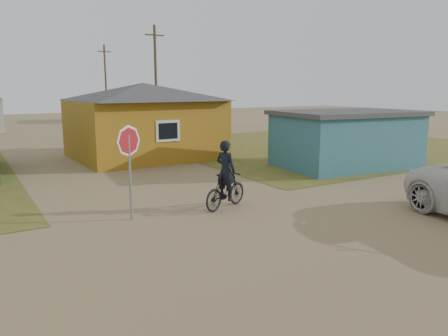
{
  "coord_description": "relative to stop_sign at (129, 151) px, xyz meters",
  "views": [
    {
      "loc": [
        -5.77,
        -7.88,
        3.64
      ],
      "look_at": [
        0.78,
        3.0,
        1.3
      ],
      "focal_mm": 35.0,
      "sensor_mm": 36.0,
      "label": 1
    }
  ],
  "objects": [
    {
      "name": "utility_pole_near",
      "position": [
        8.42,
        18.45,
        2.2
      ],
      "size": [
        1.4,
        0.2,
        8.0
      ],
      "color": "brown",
      "rests_on": "ground"
    },
    {
      "name": "utility_pole_far",
      "position": [
        9.42,
        34.45,
        2.2
      ],
      "size": [
        1.4,
        0.2,
        8.0
      ],
      "color": "brown",
      "rests_on": "ground"
    },
    {
      "name": "grass_ne",
      "position": [
        15.92,
        9.45,
        -1.93
      ],
      "size": [
        20.0,
        18.0,
        0.0
      ],
      "primitive_type": "cube",
      "color": "olive",
      "rests_on": "ground"
    },
    {
      "name": "cyclist",
      "position": [
        2.88,
        -0.35,
        -1.17
      ],
      "size": [
        1.92,
        1.14,
        2.1
      ],
      "color": "black",
      "rests_on": "ground"
    },
    {
      "name": "ground",
      "position": [
        1.92,
        -3.55,
        -1.94
      ],
      "size": [
        120.0,
        120.0,
        0.0
      ],
      "primitive_type": "plane",
      "color": "#8F7B52"
    },
    {
      "name": "shed_turquoise",
      "position": [
        11.42,
        2.95,
        -0.62
      ],
      "size": [
        6.71,
        4.93,
        2.6
      ],
      "color": "#38717B",
      "rests_on": "ground"
    },
    {
      "name": "house_yellow",
      "position": [
        4.42,
        10.45,
        0.07
      ],
      "size": [
        7.72,
        6.76,
        3.9
      ],
      "color": "#A06E18",
      "rests_on": "ground"
    },
    {
      "name": "house_beige_east",
      "position": [
        11.92,
        36.45,
        -0.08
      ],
      "size": [
        6.95,
        6.05,
        3.6
      ],
      "color": "tan",
      "rests_on": "ground"
    },
    {
      "name": "stop_sign",
      "position": [
        0.0,
        0.0,
        0.0
      ],
      "size": [
        0.87,
        0.11,
        2.65
      ],
      "color": "gray",
      "rests_on": "ground"
    }
  ]
}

